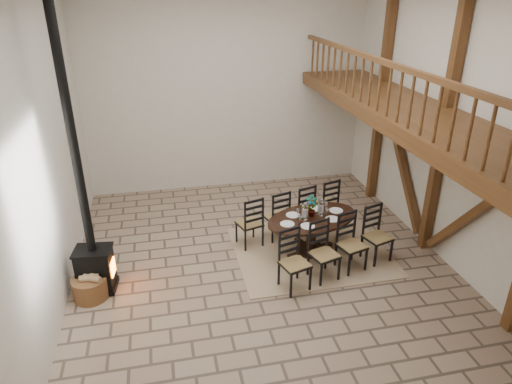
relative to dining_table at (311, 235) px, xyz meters
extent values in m
plane|color=gray|center=(-1.04, -0.29, -0.39)|extent=(8.00, 8.00, 0.00)
cube|color=silver|center=(-1.04, 3.71, 2.11)|extent=(7.00, 0.02, 5.00)
cube|color=silver|center=(-1.04, -4.29, 2.11)|extent=(7.00, 0.02, 5.00)
cube|color=silver|center=(-4.54, -0.29, 2.11)|extent=(0.02, 8.00, 5.00)
cube|color=silver|center=(2.46, -0.29, 2.11)|extent=(0.02, 8.00, 5.00)
cube|color=brown|center=(2.34, -0.29, 2.11)|extent=(0.18, 0.18, 5.00)
cube|color=brown|center=(2.34, 2.21, 2.11)|extent=(0.18, 0.18, 5.00)
cube|color=brown|center=(2.34, -1.54, 1.01)|extent=(0.14, 2.16, 2.54)
cube|color=brown|center=(2.34, 0.96, 1.01)|extent=(0.14, 2.16, 2.54)
cube|color=brown|center=(2.34, -0.29, 2.41)|extent=(0.20, 7.80, 0.20)
cube|color=brown|center=(1.66, -0.29, 2.46)|extent=(1.60, 7.80, 0.12)
cube|color=brown|center=(0.96, -0.29, 2.36)|extent=(0.18, 7.80, 0.22)
cube|color=brown|center=(0.96, -0.29, 3.36)|extent=(0.09, 7.60, 0.09)
cube|color=brown|center=(0.96, -0.29, 2.94)|extent=(0.06, 7.60, 0.86)
cube|color=tan|center=(0.00, 0.00, -0.38)|extent=(3.00, 2.50, 0.02)
ellipsoid|color=black|center=(0.00, 0.00, 0.37)|extent=(2.16, 1.65, 0.04)
cylinder|color=black|center=(0.00, 0.00, -0.02)|extent=(0.19, 0.19, 0.71)
cylinder|color=black|center=(0.00, 0.00, -0.34)|extent=(0.59, 0.59, 0.06)
cube|color=#A2774B|center=(-0.67, -1.07, 0.11)|extent=(0.57, 0.55, 0.04)
cube|color=black|center=(-0.67, -1.07, -0.15)|extent=(0.55, 0.55, 0.48)
cube|color=black|center=(-0.72, -0.88, 0.40)|extent=(0.39, 0.15, 0.63)
cube|color=#A2774B|center=(-0.06, -0.90, 0.11)|extent=(0.57, 0.55, 0.04)
cube|color=black|center=(-0.06, -0.90, -0.15)|extent=(0.55, 0.55, 0.48)
cube|color=black|center=(-0.12, -0.70, 0.40)|extent=(0.39, 0.15, 0.63)
cube|color=#A2774B|center=(0.54, -0.72, 0.11)|extent=(0.57, 0.55, 0.04)
cube|color=black|center=(0.54, -0.72, -0.15)|extent=(0.55, 0.55, 0.48)
cube|color=black|center=(0.48, -0.53, 0.40)|extent=(0.39, 0.15, 0.63)
cube|color=#A2774B|center=(1.14, -0.54, 0.11)|extent=(0.57, 0.55, 0.04)
cube|color=black|center=(1.14, -0.54, -0.15)|extent=(0.55, 0.55, 0.48)
cube|color=black|center=(1.09, -0.35, 0.40)|extent=(0.39, 0.15, 0.63)
cube|color=#A2774B|center=(-1.14, 0.54, 0.11)|extent=(0.57, 0.55, 0.04)
cube|color=black|center=(-1.14, 0.54, -0.15)|extent=(0.55, 0.55, 0.48)
cube|color=black|center=(-1.09, 0.34, 0.40)|extent=(0.39, 0.15, 0.63)
cube|color=#A2774B|center=(-0.54, 0.71, 0.11)|extent=(0.57, 0.55, 0.04)
cube|color=black|center=(-0.54, 0.71, -0.15)|extent=(0.55, 0.55, 0.48)
cube|color=black|center=(-0.48, 0.52, 0.40)|extent=(0.39, 0.15, 0.63)
cube|color=#A2774B|center=(0.06, 0.89, 0.11)|extent=(0.57, 0.55, 0.04)
cube|color=black|center=(0.06, 0.89, -0.15)|extent=(0.55, 0.55, 0.48)
cube|color=black|center=(0.12, 0.70, 0.40)|extent=(0.39, 0.15, 0.63)
cube|color=#A2774B|center=(0.67, 1.07, 0.11)|extent=(0.57, 0.55, 0.04)
cube|color=black|center=(0.67, 1.07, -0.15)|extent=(0.55, 0.55, 0.48)
cube|color=black|center=(0.72, 0.88, 0.40)|extent=(0.39, 0.15, 0.63)
cube|color=white|center=(0.00, 0.00, 0.40)|extent=(1.62, 1.12, 0.01)
cube|color=white|center=(0.00, 0.00, 0.48)|extent=(1.00, 0.57, 0.18)
cylinder|color=white|center=(-0.18, -0.05, 0.56)|extent=(0.12, 0.12, 0.34)
cylinder|color=white|center=(0.18, 0.05, 0.56)|extent=(0.12, 0.12, 0.34)
cylinder|color=white|center=(-0.18, -0.05, 0.47)|extent=(0.06, 0.06, 0.16)
cylinder|color=white|center=(0.18, 0.05, 0.47)|extent=(0.06, 0.06, 0.16)
imported|color=#4C723F|center=(-0.01, 0.05, 0.61)|extent=(0.27, 0.22, 0.44)
cube|color=black|center=(-4.06, -0.36, -0.34)|extent=(0.69, 0.56, 0.10)
cube|color=black|center=(-4.06, -0.36, 0.05)|extent=(0.64, 0.51, 0.68)
cube|color=#FF590C|center=(-3.76, -0.40, 0.05)|extent=(0.05, 0.27, 0.27)
cube|color=black|center=(-4.06, -0.36, 0.41)|extent=(0.68, 0.55, 0.04)
cylinder|color=black|center=(-4.06, -0.36, 2.52)|extent=(0.15, 0.15, 4.18)
cylinder|color=brown|center=(-4.15, -0.58, -0.20)|extent=(0.59, 0.59, 0.38)
cube|color=tan|center=(-4.15, -0.58, 0.04)|extent=(0.32, 0.32, 0.11)
cube|color=tan|center=(-4.08, 0.02, -0.25)|extent=(0.29, 0.20, 0.29)
camera|label=1|loc=(-2.74, -7.42, 4.55)|focal=32.00mm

